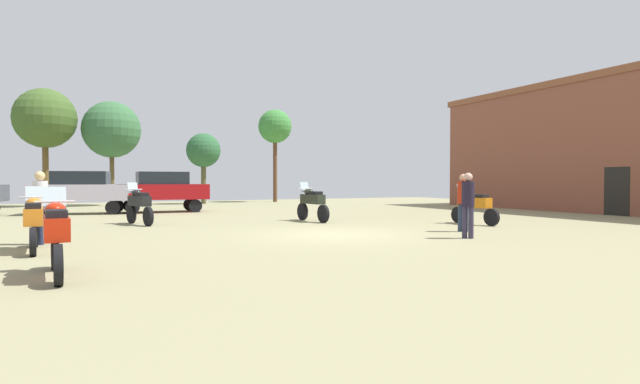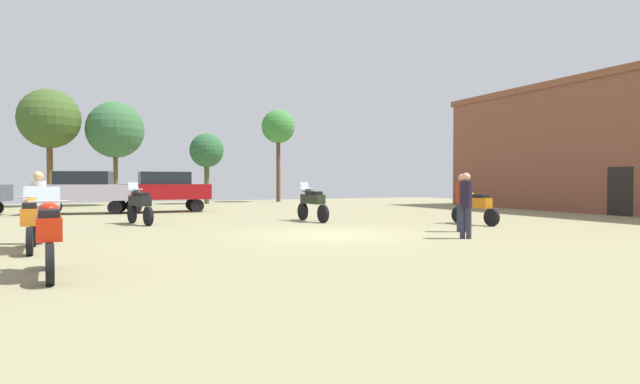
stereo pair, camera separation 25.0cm
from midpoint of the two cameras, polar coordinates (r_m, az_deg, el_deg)
ground_plane at (r=14.64m, az=1.61°, el=-4.89°), size 44.00×52.00×0.02m
brick_building at (r=29.45m, az=31.67°, el=4.54°), size 6.12×19.45×6.69m
motorcycle_1 at (r=9.30m, az=-27.72°, el=-4.09°), size 0.62×2.21×1.46m
motorcycle_2 at (r=18.75m, az=17.45°, el=-1.40°), size 0.62×2.11×1.44m
motorcycle_3 at (r=12.88m, az=-29.48°, el=-2.69°), size 0.62×2.25×1.44m
motorcycle_4 at (r=19.01m, az=-19.47°, el=-1.28°), size 0.82×2.11×1.50m
motorcycle_6 at (r=19.28m, az=-0.52°, el=-1.15°), size 0.63×2.22×1.51m
car_1 at (r=26.03m, az=-16.98°, el=0.37°), size 4.30×1.80×2.00m
car_3 at (r=26.05m, az=-24.97°, el=0.31°), size 4.56×2.56×2.00m
person_1 at (r=14.12m, az=-28.89°, el=-0.94°), size 0.35×0.35×1.80m
person_2 at (r=14.13m, az=16.72°, el=-0.88°), size 0.47×0.47×1.78m
person_3 at (r=15.97m, az=16.26°, el=-0.65°), size 0.48×0.48×1.77m
tree_1 at (r=34.10m, az=-22.04°, el=6.53°), size 3.51×3.51×6.50m
tree_4 at (r=37.38m, az=-4.57°, el=7.30°), size 2.46×2.46×6.79m
tree_6 at (r=34.74m, az=-12.55°, el=4.55°), size 2.28×2.28×4.75m
tree_7 at (r=34.27m, az=-28.21°, el=7.29°), size 3.53×3.53×7.03m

